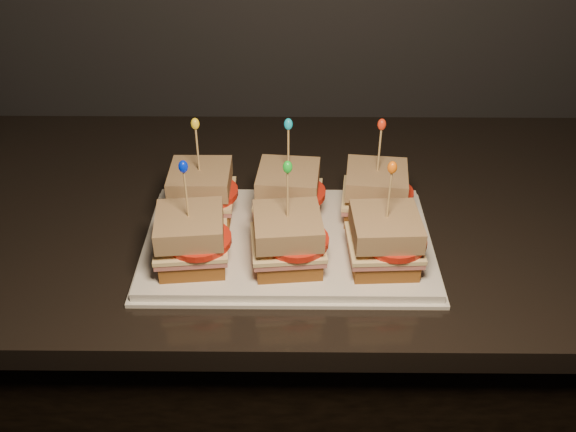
{
  "coord_description": "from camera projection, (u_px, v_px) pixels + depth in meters",
  "views": [
    {
      "loc": [
        0.16,
        0.83,
        1.44
      ],
      "look_at": [
        0.16,
        1.57,
        0.92
      ],
      "focal_mm": 40.0,
      "sensor_mm": 36.0,
      "label": 1
    }
  ],
  "objects": [
    {
      "name": "sandwich_1_bread_bot",
      "position": [
        288.0,
        207.0,
        0.97
      ],
      "size": [
        0.09,
        0.09,
        0.02
      ],
      "primitive_type": "cube",
      "rotation": [
        0.0,
        0.0,
        -0.09
      ],
      "color": "brown",
      "rests_on": "platter"
    },
    {
      "name": "sandwich_3_frill",
      "position": [
        183.0,
        167.0,
        0.79
      ],
      "size": [
        0.01,
        0.01,
        0.02
      ],
      "primitive_type": "ellipsoid",
      "color": "#021DD9",
      "rests_on": "sandwich_3_pick"
    },
    {
      "name": "sandwich_2_pick",
      "position": [
        379.0,
        153.0,
        0.91
      ],
      "size": [
        0.0,
        0.0,
        0.09
      ],
      "primitive_type": "cylinder",
      "color": "tan",
      "rests_on": "sandwich_2_bread_top"
    },
    {
      "name": "sandwich_1_pick",
      "position": [
        288.0,
        152.0,
        0.91
      ],
      "size": [
        0.0,
        0.0,
        0.09
      ],
      "primitive_type": "cylinder",
      "color": "tan",
      "rests_on": "sandwich_1_bread_top"
    },
    {
      "name": "cabinet",
      "position": [
        179.0,
        388.0,
        1.29
      ],
      "size": [
        2.29,
        0.6,
        0.83
      ],
      "primitive_type": "cube",
      "color": "black",
      "rests_on": "ground"
    },
    {
      "name": "sandwich_5_cheese",
      "position": [
        384.0,
        243.0,
        0.86
      ],
      "size": [
        0.1,
        0.1,
        0.01
      ],
      "primitive_type": "cube",
      "rotation": [
        0.0,
        0.0,
        0.05
      ],
      "color": "#F2D693",
      "rests_on": "sandwich_5_ham"
    },
    {
      "name": "sandwich_4_bread_bot",
      "position": [
        288.0,
        256.0,
        0.87
      ],
      "size": [
        0.09,
        0.09,
        0.02
      ],
      "primitive_type": "cube",
      "rotation": [
        0.0,
        0.0,
        0.1
      ],
      "color": "brown",
      "rests_on": "platter"
    },
    {
      "name": "sandwich_2_bread_bot",
      "position": [
        374.0,
        208.0,
        0.97
      ],
      "size": [
        0.1,
        0.1,
        0.02
      ],
      "primitive_type": "cube",
      "rotation": [
        0.0,
        0.0,
        -0.11
      ],
      "color": "brown",
      "rests_on": "platter"
    },
    {
      "name": "platter_rim",
      "position": [
        288.0,
        245.0,
        0.94
      ],
      "size": [
        0.42,
        0.27,
        0.01
      ],
      "primitive_type": "cube",
      "color": "white",
      "rests_on": "granite_slab"
    },
    {
      "name": "sandwich_1_frill",
      "position": [
        288.0,
        124.0,
        0.89
      ],
      "size": [
        0.01,
        0.01,
        0.02
      ],
      "primitive_type": "ellipsoid",
      "color": "#0EADC9",
      "rests_on": "sandwich_1_pick"
    },
    {
      "name": "sandwich_5_bread_bot",
      "position": [
        383.0,
        256.0,
        0.87
      ],
      "size": [
        0.09,
        0.09,
        0.02
      ],
      "primitive_type": "cube",
      "rotation": [
        0.0,
        0.0,
        0.05
      ],
      "color": "brown",
      "rests_on": "platter"
    },
    {
      "name": "sandwich_5_tomato",
      "position": [
        394.0,
        241.0,
        0.85
      ],
      "size": [
        0.09,
        0.09,
        0.01
      ],
      "primitive_type": "cylinder",
      "color": "red",
      "rests_on": "sandwich_5_cheese"
    },
    {
      "name": "sandwich_3_bread_bot",
      "position": [
        193.0,
        255.0,
        0.87
      ],
      "size": [
        0.09,
        0.09,
        0.02
      ],
      "primitive_type": "cube",
      "rotation": [
        0.0,
        0.0,
        0.1
      ],
      "color": "brown",
      "rests_on": "platter"
    },
    {
      "name": "sandwich_3_bread_top",
      "position": [
        190.0,
        225.0,
        0.85
      ],
      "size": [
        0.1,
        0.1,
        0.03
      ],
      "primitive_type": "cube",
      "rotation": [
        0.0,
        0.0,
        0.1
      ],
      "color": "#5D2E12",
      "rests_on": "sandwich_3_tomato"
    },
    {
      "name": "sandwich_4_pick",
      "position": [
        288.0,
        197.0,
        0.82
      ],
      "size": [
        0.0,
        0.0,
        0.09
      ],
      "primitive_type": "cylinder",
      "color": "tan",
      "rests_on": "sandwich_4_bread_top"
    },
    {
      "name": "sandwich_5_pick",
      "position": [
        389.0,
        198.0,
        0.82
      ],
      "size": [
        0.0,
        0.0,
        0.09
      ],
      "primitive_type": "cylinder",
      "color": "tan",
      "rests_on": "sandwich_5_bread_top"
    },
    {
      "name": "sandwich_3_tomato",
      "position": [
        199.0,
        240.0,
        0.85
      ],
      "size": [
        0.09,
        0.09,
        0.01
      ],
      "primitive_type": "cylinder",
      "color": "red",
      "rests_on": "sandwich_3_cheese"
    },
    {
      "name": "sandwich_5_frill",
      "position": [
        392.0,
        167.0,
        0.79
      ],
      "size": [
        0.01,
        0.01,
        0.02
      ],
      "primitive_type": "ellipsoid",
      "color": "orange",
      "rests_on": "sandwich_5_pick"
    },
    {
      "name": "granite_slab",
      "position": [
        153.0,
        212.0,
        1.04
      ],
      "size": [
        2.33,
        0.64,
        0.04
      ],
      "primitive_type": "cube",
      "color": "black",
      "rests_on": "cabinet"
    },
    {
      "name": "sandwich_5_ham",
      "position": [
        384.0,
        247.0,
        0.86
      ],
      "size": [
        0.1,
        0.1,
        0.01
      ],
      "primitive_type": "cube",
      "rotation": [
        0.0,
        0.0,
        0.05
      ],
      "color": "#B65E5A",
      "rests_on": "sandwich_5_bread_bot"
    },
    {
      "name": "sandwich_1_cheese",
      "position": [
        288.0,
        195.0,
        0.96
      ],
      "size": [
        0.1,
        0.1,
        0.01
      ],
      "primitive_type": "cube",
      "rotation": [
        0.0,
        0.0,
        -0.09
      ],
      "color": "#F2D693",
      "rests_on": "sandwich_1_ham"
    },
    {
      "name": "sandwich_4_frill",
      "position": [
        288.0,
        167.0,
        0.79
      ],
      "size": [
        0.01,
        0.01,
        0.02
      ],
      "primitive_type": "ellipsoid",
      "color": "green",
      "rests_on": "sandwich_4_pick"
    },
    {
      "name": "sandwich_0_pick",
      "position": [
        198.0,
        152.0,
        0.92
      ],
      "size": [
        0.0,
        0.0,
        0.09
      ],
      "primitive_type": "cylinder",
      "color": "tan",
      "rests_on": "sandwich_0_bread_top"
    },
    {
      "name": "sandwich_1_tomato",
      "position": [
        296.0,
        193.0,
        0.95
      ],
      "size": [
        0.09,
        0.09,
        0.01
      ],
      "primitive_type": "cylinder",
      "color": "red",
      "rests_on": "sandwich_1_cheese"
    },
    {
      "name": "sandwich_1_bread_top",
      "position": [
        288.0,
        179.0,
        0.94
      ],
      "size": [
        0.1,
        0.1,
        0.03
      ],
      "primitive_type": "cube",
      "rotation": [
        0.0,
        0.0,
        -0.09
      ],
      "color": "#5D2E12",
      "rests_on": "sandwich_1_tomato"
    },
    {
      "name": "sandwich_2_frill",
      "position": [
        382.0,
        124.0,
        0.89
      ],
      "size": [
        0.01,
        0.01,
        0.02
      ],
      "primitive_type": "ellipsoid",
      "color": "red",
      "rests_on": "sandwich_2_pick"
    },
    {
      "name": "sandwich_0_tomato",
      "position": [
        209.0,
        192.0,
        0.95
      ],
      "size": [
        0.09,
        0.09,
        0.01
      ],
      "primitive_type": "cylinder",
      "color": "red",
      "rests_on": "sandwich_0_cheese"
    },
    {
      "name": "sandwich_5_bread_top",
      "position": [
        386.0,
        226.0,
        0.84
      ],
      "size": [
        0.09,
        0.09,
        0.03
      ],
      "primitive_type": "cube",
      "rotation": [
        0.0,
        0.0,
        0.05
      ],
      "color": "#5D2E12",
      "rests_on": "sandwich_5_tomato"
    },
    {
      "name": "sandwich_4_tomato",
      "position": [
        297.0,
        240.0,
        0.85
      ],
      "size": [
        0.09,
        0.09,
        0.01
      ],
      "primitive_type": "cylinder",
      "color": "red",
      "rests_on": "sandwich_4_cheese"
    },
    {
      "name": "sandwich_2_ham",
      "position": [
        375.0,
        199.0,
        0.96
      ],
      "size": [
        0.1,
        0.1,
        0.01
      ],
      "primitive_type": "cube",
      "rotation": [
        0.0,
        0.0,
        -0.11
      ],
      "color": "#B65E5A",
      "rests_on": "sandwich_2_bread_bot"
    },
    {
      "name": "sandwich_2_bread_top",
      "position": [
        377.0,
        180.0,
        0.94
      ],
      "size": [
        0.1,
        0.1,
        0.03
      ],
      "primitive_type": "cube",
      "rotation": [
        0.0,
        0.0,
        -0.11
      ],
      "color": "#5D2E12",
      "rests_on": "sandwich_2_tomato"
    },
    {
      "name": "sandwich_2_tomato",
      "position": [
        384.0,
        193.0,
        0.95
      ],
      "size": [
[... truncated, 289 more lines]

